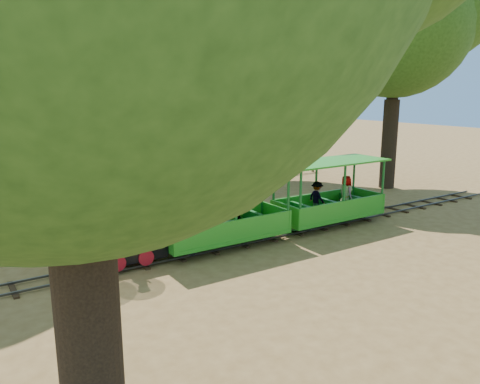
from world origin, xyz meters
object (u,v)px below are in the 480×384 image
locomotive (103,199)px  fence (159,178)px  carriage_front (224,218)px  carriage_rear (330,201)px

locomotive → fence: size_ratio=0.18×
locomotive → fence: (4.85, 7.93, -1.24)m
carriage_front → carriage_rear: 4.07m
fence → carriage_front: bearing=-100.6°
locomotive → carriage_rear: 7.49m
locomotive → carriage_rear: bearing=-0.4°
carriage_front → fence: (1.50, 7.98, -0.26)m
fence → carriage_rear: bearing=-72.1°
carriage_front → locomotive: bearing=179.1°
carriage_rear → fence: bearing=107.9°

